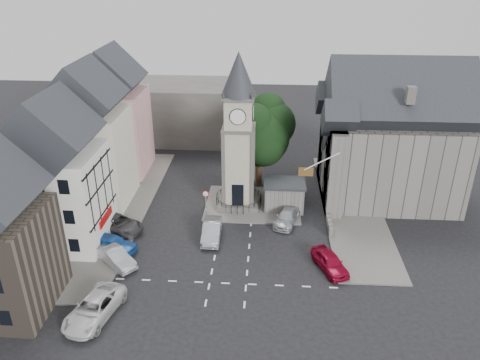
# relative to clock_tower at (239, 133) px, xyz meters

# --- Properties ---
(ground) EXTENTS (120.00, 120.00, 0.00)m
(ground) POSITION_rel_clock_tower_xyz_m (0.00, -7.99, -8.12)
(ground) COLOR black
(ground) RESTS_ON ground
(pavement_west) EXTENTS (6.00, 30.00, 0.14)m
(pavement_west) POSITION_rel_clock_tower_xyz_m (-12.50, -1.99, -8.05)
(pavement_west) COLOR #595651
(pavement_west) RESTS_ON ground
(pavement_east) EXTENTS (6.00, 26.00, 0.14)m
(pavement_east) POSITION_rel_clock_tower_xyz_m (12.00, 0.01, -8.05)
(pavement_east) COLOR #595651
(pavement_east) RESTS_ON ground
(central_island) EXTENTS (10.00, 8.00, 0.16)m
(central_island) POSITION_rel_clock_tower_xyz_m (1.50, 0.01, -8.04)
(central_island) COLOR #595651
(central_island) RESTS_ON ground
(road_markings) EXTENTS (20.00, 8.00, 0.01)m
(road_markings) POSITION_rel_clock_tower_xyz_m (0.00, -13.49, -8.12)
(road_markings) COLOR silver
(road_markings) RESTS_ON ground
(clock_tower) EXTENTS (4.86, 4.86, 16.25)m
(clock_tower) POSITION_rel_clock_tower_xyz_m (0.00, 0.00, 0.00)
(clock_tower) COLOR #4C4944
(clock_tower) RESTS_ON ground
(stone_shelter) EXTENTS (4.30, 3.30, 3.08)m
(stone_shelter) POSITION_rel_clock_tower_xyz_m (4.80, -0.49, -6.57)
(stone_shelter) COLOR #625F5A
(stone_shelter) RESTS_ON ground
(town_tree) EXTENTS (7.20, 7.20, 10.80)m
(town_tree) POSITION_rel_clock_tower_xyz_m (2.00, 5.01, -1.15)
(town_tree) COLOR black
(town_tree) RESTS_ON ground
(warning_sign_post) EXTENTS (0.70, 0.19, 2.85)m
(warning_sign_post) POSITION_rel_clock_tower_xyz_m (-3.20, -2.56, -6.09)
(warning_sign_post) COLOR black
(warning_sign_post) RESTS_ON ground
(terrace_pink) EXTENTS (8.10, 7.60, 12.80)m
(terrace_pink) POSITION_rel_clock_tower_xyz_m (-15.50, 8.01, -1.54)
(terrace_pink) COLOR #DE9B98
(terrace_pink) RESTS_ON ground
(terrace_cream) EXTENTS (8.10, 7.60, 12.80)m
(terrace_cream) POSITION_rel_clock_tower_xyz_m (-15.50, 0.01, -1.54)
(terrace_cream) COLOR beige
(terrace_cream) RESTS_ON ground
(terrace_tudor) EXTENTS (8.10, 7.60, 12.00)m
(terrace_tudor) POSITION_rel_clock_tower_xyz_m (-15.50, -7.99, -1.93)
(terrace_tudor) COLOR silver
(terrace_tudor) RESTS_ON ground
(backdrop_west) EXTENTS (20.00, 10.00, 8.00)m
(backdrop_west) POSITION_rel_clock_tower_xyz_m (-12.00, 20.01, -4.12)
(backdrop_west) COLOR #4C4944
(backdrop_west) RESTS_ON ground
(east_building) EXTENTS (14.40, 11.40, 12.60)m
(east_building) POSITION_rel_clock_tower_xyz_m (15.59, 3.01, -1.86)
(east_building) COLOR #625F5A
(east_building) RESTS_ON ground
(east_boundary_wall) EXTENTS (0.40, 16.00, 0.90)m
(east_boundary_wall) POSITION_rel_clock_tower_xyz_m (9.20, 2.01, -7.67)
(east_boundary_wall) COLOR #625F5A
(east_boundary_wall) RESTS_ON ground
(flagpole) EXTENTS (3.68, 0.10, 2.74)m
(flagpole) POSITION_rel_clock_tower_xyz_m (8.00, -3.99, -1.12)
(flagpole) COLOR white
(flagpole) RESTS_ON ground
(car_west_blue) EXTENTS (4.98, 3.09, 1.58)m
(car_west_blue) POSITION_rel_clock_tower_xyz_m (-10.83, -9.50, -7.33)
(car_west_blue) COLOR #1C4F9C
(car_west_blue) RESTS_ON ground
(car_west_silver) EXTENTS (4.39, 4.03, 1.46)m
(car_west_silver) POSITION_rel_clock_tower_xyz_m (-9.90, -11.48, -7.39)
(car_west_silver) COLOR #A7A9B0
(car_west_silver) RESTS_ON ground
(car_west_grey) EXTENTS (6.19, 4.95, 1.56)m
(car_west_grey) POSITION_rel_clock_tower_xyz_m (-11.50, -6.00, -7.34)
(car_west_grey) COLOR #343437
(car_west_grey) RESTS_ON ground
(car_island_silver) EXTENTS (1.78, 4.80, 1.57)m
(car_island_silver) POSITION_rel_clock_tower_xyz_m (-2.12, -6.75, -7.34)
(car_island_silver) COLOR #A0A2A8
(car_island_silver) RESTS_ON ground
(car_island_east) EXTENTS (3.20, 4.98, 1.34)m
(car_island_east) POSITION_rel_clock_tower_xyz_m (5.06, -3.49, -7.45)
(car_island_east) COLOR #9FA3A7
(car_island_east) RESTS_ON ground
(car_east_red) EXTENTS (3.36, 4.79, 1.51)m
(car_east_red) POSITION_rel_clock_tower_xyz_m (8.50, -10.99, -7.36)
(car_east_red) COLOR maroon
(car_east_red) RESTS_ON ground
(van_sw_white) EXTENTS (3.88, 6.18, 1.59)m
(van_sw_white) POSITION_rel_clock_tower_xyz_m (-9.50, -17.99, -7.33)
(van_sw_white) COLOR silver
(van_sw_white) RESTS_ON ground
(pedestrian) EXTENTS (0.66, 0.54, 1.55)m
(pedestrian) POSITION_rel_clock_tower_xyz_m (11.14, 0.18, -7.34)
(pedestrian) COLOR #ABA08E
(pedestrian) RESTS_ON ground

